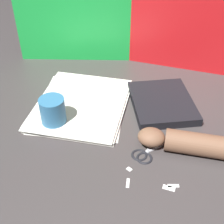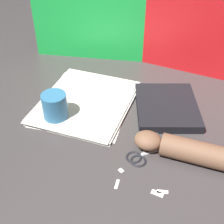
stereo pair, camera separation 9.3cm
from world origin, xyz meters
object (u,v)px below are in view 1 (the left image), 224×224
hand_forearm (197,144)px  mug (53,112)px  book_closed (162,103)px  paper_stack (82,104)px  scissors (148,150)px

hand_forearm → mug: 0.44m
book_closed → mug: mug is taller
paper_stack → hand_forearm: hand_forearm is taller
scissors → hand_forearm: hand_forearm is taller
paper_stack → scissors: 0.30m
book_closed → hand_forearm: bearing=-61.2°
scissors → hand_forearm: (0.13, 0.02, 0.03)m
scissors → hand_forearm: 0.14m
scissors → hand_forearm: size_ratio=0.52×
book_closed → scissors: bearing=-95.9°
paper_stack → scissors: bearing=-34.5°
paper_stack → scissors: paper_stack is taller
scissors → book_closed: bearing=84.1°
book_closed → hand_forearm: (0.11, -0.20, 0.02)m
book_closed → mug: (-0.32, -0.16, 0.03)m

